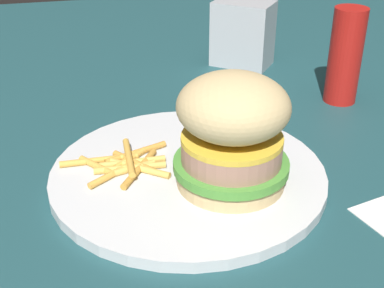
% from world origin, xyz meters
% --- Properties ---
extents(ground_plane, '(1.60, 1.60, 0.00)m').
position_xyz_m(ground_plane, '(0.00, 0.00, 0.00)').
color(ground_plane, '#1E474C').
extents(plate, '(0.29, 0.29, 0.01)m').
position_xyz_m(plate, '(-0.00, 0.02, 0.01)').
color(plate, silver).
rests_on(plate, ground_plane).
extents(sandwich, '(0.11, 0.11, 0.11)m').
position_xyz_m(sandwich, '(-0.04, 0.06, 0.07)').
color(sandwich, tan).
rests_on(sandwich, plate).
extents(fries_pile, '(0.12, 0.09, 0.01)m').
position_xyz_m(fries_pile, '(0.06, 0.00, 0.02)').
color(fries_pile, gold).
rests_on(fries_pile, plate).
extents(napkin_dispenser, '(0.11, 0.10, 0.10)m').
position_xyz_m(napkin_dispenser, '(-0.17, -0.30, 0.05)').
color(napkin_dispenser, '#B7BABF').
rests_on(napkin_dispenser, ground_plane).
extents(ketchup_bottle, '(0.04, 0.04, 0.13)m').
position_xyz_m(ketchup_bottle, '(-0.25, -0.13, 0.06)').
color(ketchup_bottle, '#B21914').
rests_on(ketchup_bottle, ground_plane).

